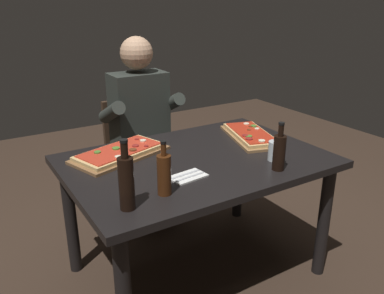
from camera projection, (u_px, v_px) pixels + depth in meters
ground_plane at (196, 270)px, 2.45m from camera, size 6.40×6.40×0.00m
dining_table at (197, 174)px, 2.22m from camera, size 1.40×0.96×0.74m
pizza_rectangular_front at (120, 153)px, 2.21m from camera, size 0.58×0.41×0.05m
pizza_rectangular_left at (251, 135)px, 2.50m from camera, size 0.37×0.54×0.05m
wine_bottle_dark at (279, 151)px, 2.01m from camera, size 0.06×0.06×0.25m
oil_bottle_amber at (164, 174)px, 1.76m from camera, size 0.06×0.06×0.25m
vinegar_bottle_green at (126, 182)px, 1.63m from camera, size 0.07×0.07×0.31m
tumbler_near_camera at (275, 151)px, 2.15m from camera, size 0.07×0.07×0.11m
napkin_cutlery_set at (188, 176)px, 1.96m from camera, size 0.19×0.13×0.01m
diner_chair at (137, 152)px, 2.97m from camera, size 0.44×0.44×0.87m
seated_diner at (142, 124)px, 2.78m from camera, size 0.53×0.41×1.33m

